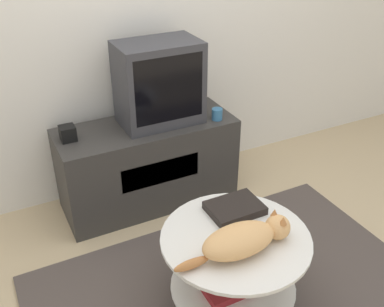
{
  "coord_description": "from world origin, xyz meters",
  "views": [
    {
      "loc": [
        -0.96,
        -1.42,
        1.86
      ],
      "look_at": [
        -0.02,
        0.43,
        0.66
      ],
      "focal_mm": 42.0,
      "sensor_mm": 36.0,
      "label": 1
    }
  ],
  "objects_px": {
    "tv": "(159,83)",
    "dvd_box": "(235,208)",
    "cat": "(244,239)",
    "speaker": "(68,133)"
  },
  "relations": [
    {
      "from": "speaker",
      "to": "cat",
      "type": "height_order",
      "value": "speaker"
    },
    {
      "from": "dvd_box",
      "to": "tv",
      "type": "bearing_deg",
      "value": 90.24
    },
    {
      "from": "tv",
      "to": "dvd_box",
      "type": "distance_m",
      "value": 0.99
    },
    {
      "from": "dvd_box",
      "to": "cat",
      "type": "relative_size",
      "value": 0.45
    },
    {
      "from": "tv",
      "to": "dvd_box",
      "type": "xyz_separation_m",
      "value": [
        0.0,
        -0.92,
        -0.35
      ]
    },
    {
      "from": "tv",
      "to": "speaker",
      "type": "relative_size",
      "value": 5.76
    },
    {
      "from": "dvd_box",
      "to": "cat",
      "type": "xyz_separation_m",
      "value": [
        -0.11,
        -0.26,
        0.04
      ]
    },
    {
      "from": "tv",
      "to": "dvd_box",
      "type": "relative_size",
      "value": 1.95
    },
    {
      "from": "tv",
      "to": "cat",
      "type": "bearing_deg",
      "value": -95.25
    },
    {
      "from": "tv",
      "to": "dvd_box",
      "type": "height_order",
      "value": "tv"
    }
  ]
}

